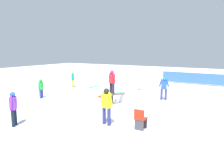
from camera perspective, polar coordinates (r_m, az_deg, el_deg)
ground_plane at (r=13.04m, az=-0.00°, el=-5.52°), size 60.00×60.00×0.00m
rail_feature at (r=12.91m, az=-0.00°, el=-3.12°), size 1.89×0.89×0.67m
snow_kicker_ramp at (r=14.14m, az=5.43°, el=-3.27°), size 2.19×2.01×0.55m
main_rider_on_rail at (r=12.76m, az=-0.00°, el=0.47°), size 1.49×0.92×1.42m
bystander_teal at (r=19.27m, az=-10.20°, el=1.43°), size 0.57×0.42×1.39m
bystander_purple at (r=10.27m, az=-24.37°, el=-5.47°), size 0.55×0.41×1.50m
bystander_green at (r=15.49m, az=-18.07°, el=-0.89°), size 0.59×0.27×1.30m
bystander_yellow at (r=9.50m, az=-1.46°, el=-5.37°), size 0.30×0.71×1.63m
bystander_blue at (r=14.54m, az=13.41°, el=-0.82°), size 0.30×0.66×1.51m
loose_snowboard_cyan at (r=19.39m, az=-4.49°, el=-0.70°), size 1.39×0.55×0.02m
loose_snowboard_white at (r=13.39m, az=-20.66°, el=-5.67°), size 0.53×1.53×0.02m
folding_chair at (r=9.15m, az=7.45°, el=-9.25°), size 0.45×0.45×0.88m
backpack_on_snow at (r=16.63m, az=7.10°, el=-1.81°), size 0.37×0.37×0.34m
safety_fence at (r=21.97m, az=20.54°, el=1.45°), size 0.31×5.97×1.10m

